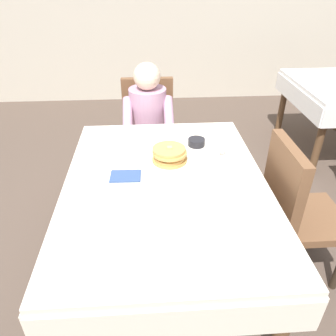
{
  "coord_description": "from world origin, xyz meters",
  "views": [
    {
      "loc": [
        -0.09,
        -1.47,
        1.75
      ],
      "look_at": [
        0.02,
        0.06,
        0.79
      ],
      "focal_mm": 35.04,
      "sensor_mm": 36.0,
      "label": 1
    }
  ],
  "objects": [
    {
      "name": "chair_right_side",
      "position": [
        0.77,
        0.0,
        0.53
      ],
      "size": [
        0.45,
        0.44,
        0.93
      ],
      "rotation": [
        0.0,
        0.0,
        -1.57
      ],
      "color": "brown",
      "rests_on": "ground"
    },
    {
      "name": "plate_breakfast",
      "position": [
        0.03,
        0.19,
        0.75
      ],
      "size": [
        0.28,
        0.28,
        0.02
      ],
      "primitive_type": "cylinder",
      "color": "white",
      "rests_on": "dining_table_main"
    },
    {
      "name": "syrup_pitcher",
      "position": [
        -0.2,
        0.34,
        0.78
      ],
      "size": [
        0.08,
        0.08,
        0.07
      ],
      "color": "silver",
      "rests_on": "dining_table_main"
    },
    {
      "name": "fork_left_of_plate",
      "position": [
        -0.16,
        0.17,
        0.74
      ],
      "size": [
        0.02,
        0.18,
        0.0
      ],
      "primitive_type": "cube",
      "rotation": [
        0.0,
        0.0,
        1.52
      ],
      "color": "silver",
      "rests_on": "dining_table_main"
    },
    {
      "name": "napkin_folded",
      "position": [
        -0.22,
        0.06,
        0.74
      ],
      "size": [
        0.17,
        0.13,
        0.01
      ],
      "primitive_type": "cube",
      "rotation": [
        0.0,
        0.0,
        -0.03
      ],
      "color": "#334C7F",
      "rests_on": "dining_table_main"
    },
    {
      "name": "bowl_butter",
      "position": [
        0.23,
        0.4,
        0.76
      ],
      "size": [
        0.11,
        0.11,
        0.04
      ],
      "primitive_type": "cylinder",
      "color": "black",
      "rests_on": "dining_table_main"
    },
    {
      "name": "dining_table_main",
      "position": [
        0.0,
        0.0,
        0.65
      ],
      "size": [
        1.12,
        1.52,
        0.74
      ],
      "color": "silver",
      "rests_on": "ground"
    },
    {
      "name": "spoon_near_edge",
      "position": [
        0.01,
        -0.1,
        0.74
      ],
      "size": [
        0.15,
        0.05,
        0.0
      ],
      "primitive_type": "cube",
      "rotation": [
        0.0,
        0.0,
        -0.22
      ],
      "color": "silver",
      "rests_on": "dining_table_main"
    },
    {
      "name": "diner_person",
      "position": [
        -0.08,
        1.01,
        0.67
      ],
      "size": [
        0.4,
        0.43,
        1.12
      ],
      "rotation": [
        0.0,
        0.0,
        3.14
      ],
      "color": "#B2849E",
      "rests_on": "ground"
    },
    {
      "name": "knife_right_of_plate",
      "position": [
        0.22,
        0.17,
        0.74
      ],
      "size": [
        0.03,
        0.2,
        0.0
      ],
      "primitive_type": "cube",
      "rotation": [
        0.0,
        0.0,
        1.48
      ],
      "color": "silver",
      "rests_on": "dining_table_main"
    },
    {
      "name": "cup_coffee",
      "position": [
        0.32,
        0.25,
        0.78
      ],
      "size": [
        0.11,
        0.08,
        0.08
      ],
      "color": "white",
      "rests_on": "dining_table_main"
    },
    {
      "name": "breakfast_stack",
      "position": [
        0.03,
        0.19,
        0.8
      ],
      "size": [
        0.21,
        0.21,
        0.1
      ],
      "color": "tan",
      "rests_on": "plate_breakfast"
    },
    {
      "name": "ground_plane",
      "position": [
        0.0,
        0.0,
        0.0
      ],
      "size": [
        14.0,
        14.0,
        0.0
      ],
      "primitive_type": "plane",
      "color": "brown"
    },
    {
      "name": "chair_diner",
      "position": [
        -0.08,
        1.17,
        0.53
      ],
      "size": [
        0.44,
        0.45,
        0.93
      ],
      "rotation": [
        0.0,
        0.0,
        3.14
      ],
      "color": "brown",
      "rests_on": "ground"
    }
  ]
}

